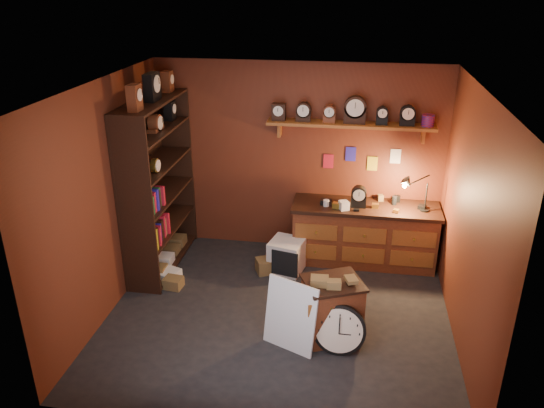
% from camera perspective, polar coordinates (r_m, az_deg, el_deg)
% --- Properties ---
extents(floor, '(4.00, 4.00, 0.00)m').
position_cam_1_polar(floor, '(6.46, 0.69, -11.80)').
color(floor, black).
rests_on(floor, ground).
extents(room_shell, '(4.02, 3.62, 2.71)m').
position_cam_1_polar(room_shell, '(5.74, 1.37, 2.99)').
color(room_shell, maroon).
rests_on(room_shell, ground).
extents(shelving_unit, '(0.47, 1.60, 2.58)m').
position_cam_1_polar(shelving_unit, '(7.15, -12.43, 2.63)').
color(shelving_unit, black).
rests_on(shelving_unit, ground).
extents(workbench, '(1.99, 0.66, 1.36)m').
position_cam_1_polar(workbench, '(7.45, 9.90, -2.85)').
color(workbench, brown).
rests_on(workbench, ground).
extents(low_cabinet, '(0.77, 0.72, 0.79)m').
position_cam_1_polar(low_cabinet, '(5.95, 6.48, -10.90)').
color(low_cabinet, brown).
rests_on(low_cabinet, ground).
extents(big_round_clock, '(0.57, 0.18, 0.57)m').
position_cam_1_polar(big_round_clock, '(5.79, 7.25, -13.28)').
color(big_round_clock, black).
rests_on(big_round_clock, ground).
extents(white_panel, '(0.61, 0.39, 0.79)m').
position_cam_1_polar(white_panel, '(6.00, 1.94, -14.95)').
color(white_panel, silver).
rests_on(white_panel, ground).
extents(mini_fridge, '(0.51, 0.53, 0.45)m').
position_cam_1_polar(mini_fridge, '(7.22, 1.60, -5.59)').
color(mini_fridge, silver).
rests_on(mini_fridge, ground).
extents(floor_box_a, '(0.25, 0.22, 0.14)m').
position_cam_1_polar(floor_box_a, '(7.03, -10.58, -8.32)').
color(floor_box_a, brown).
rests_on(floor_box_a, ground).
extents(floor_box_b, '(0.31, 0.34, 0.14)m').
position_cam_1_polar(floor_box_b, '(7.20, -11.01, -7.56)').
color(floor_box_b, white).
rests_on(floor_box_b, ground).
extents(floor_box_c, '(0.33, 0.31, 0.20)m').
position_cam_1_polar(floor_box_c, '(7.24, -0.60, -6.63)').
color(floor_box_c, brown).
rests_on(floor_box_c, ground).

